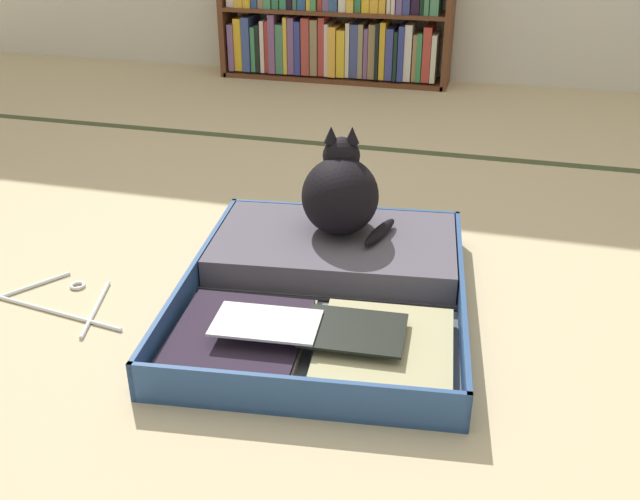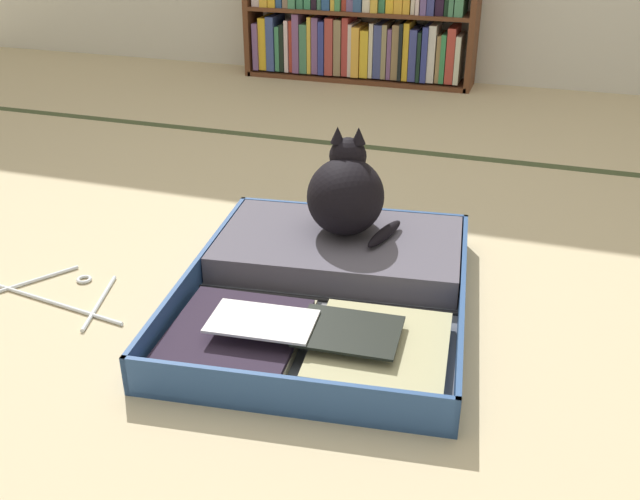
{
  "view_description": "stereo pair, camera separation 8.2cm",
  "coord_description": "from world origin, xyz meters",
  "px_view_note": "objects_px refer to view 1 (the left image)",
  "views": [
    {
      "loc": [
        0.5,
        -1.55,
        0.95
      ],
      "look_at": [
        0.11,
        -0.08,
        0.17
      ],
      "focal_mm": 40.15,
      "sensor_mm": 36.0,
      "label": 1
    },
    {
      "loc": [
        0.58,
        -1.53,
        0.95
      ],
      "look_at": [
        0.11,
        -0.08,
        0.17
      ],
      "focal_mm": 40.15,
      "sensor_mm": 36.0,
      "label": 2
    }
  ],
  "objects_px": {
    "bookshelf": "(333,14)",
    "black_cat": "(341,193)",
    "clothes_hanger": "(55,301)",
    "open_suitcase": "(328,280)"
  },
  "relations": [
    {
      "from": "bookshelf",
      "to": "clothes_hanger",
      "type": "height_order",
      "value": "bookshelf"
    },
    {
      "from": "open_suitcase",
      "to": "clothes_hanger",
      "type": "distance_m",
      "value": 0.7
    },
    {
      "from": "open_suitcase",
      "to": "black_cat",
      "type": "bearing_deg",
      "value": 94.61
    },
    {
      "from": "open_suitcase",
      "to": "clothes_hanger",
      "type": "height_order",
      "value": "open_suitcase"
    },
    {
      "from": "bookshelf",
      "to": "black_cat",
      "type": "xyz_separation_m",
      "value": [
        0.54,
        -2.05,
        -0.14
      ]
    },
    {
      "from": "bookshelf",
      "to": "clothes_hanger",
      "type": "relative_size",
      "value": 2.62
    },
    {
      "from": "black_cat",
      "to": "clothes_hanger",
      "type": "distance_m",
      "value": 0.8
    },
    {
      "from": "black_cat",
      "to": "clothes_hanger",
      "type": "bearing_deg",
      "value": -146.59
    },
    {
      "from": "bookshelf",
      "to": "black_cat",
      "type": "distance_m",
      "value": 2.13
    },
    {
      "from": "black_cat",
      "to": "open_suitcase",
      "type": "bearing_deg",
      "value": -85.39
    }
  ]
}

